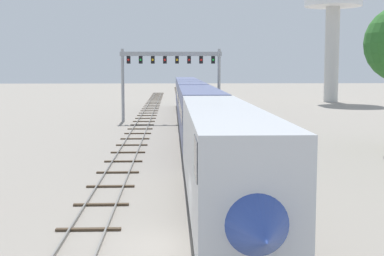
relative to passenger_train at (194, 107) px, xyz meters
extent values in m
plane|color=gray|center=(-2.00, -33.99, -2.60)|extent=(400.00, 400.00, 0.00)
cube|color=slate|center=(-0.72, 26.01, -2.52)|extent=(0.07, 200.00, 0.16)
cube|color=slate|center=(0.72, 26.01, -2.52)|extent=(0.07, 200.00, 0.16)
cube|color=#473828|center=(0.00, -31.99, -2.55)|extent=(2.60, 0.24, 0.10)
cube|color=#473828|center=(0.00, -27.99, -2.55)|extent=(2.60, 0.24, 0.10)
cube|color=#473828|center=(0.00, -23.99, -2.55)|extent=(2.60, 0.24, 0.10)
cube|color=#473828|center=(0.00, -19.99, -2.55)|extent=(2.60, 0.24, 0.10)
cube|color=#473828|center=(0.00, -15.99, -2.55)|extent=(2.60, 0.24, 0.10)
cube|color=#473828|center=(0.00, -11.99, -2.55)|extent=(2.60, 0.24, 0.10)
cube|color=#473828|center=(0.00, -7.99, -2.55)|extent=(2.60, 0.24, 0.10)
cube|color=#473828|center=(0.00, -3.99, -2.55)|extent=(2.60, 0.24, 0.10)
cube|color=#473828|center=(0.00, 0.01, -2.55)|extent=(2.60, 0.24, 0.10)
cube|color=#473828|center=(0.00, 4.01, -2.55)|extent=(2.60, 0.24, 0.10)
cube|color=#473828|center=(0.00, 8.01, -2.55)|extent=(2.60, 0.24, 0.10)
cube|color=#473828|center=(0.00, 12.01, -2.55)|extent=(2.60, 0.24, 0.10)
cube|color=#473828|center=(0.00, 16.01, -2.55)|extent=(2.60, 0.24, 0.10)
cube|color=#473828|center=(0.00, 20.01, -2.55)|extent=(2.60, 0.24, 0.10)
cube|color=#473828|center=(0.00, 24.01, -2.55)|extent=(2.60, 0.24, 0.10)
cube|color=#473828|center=(0.00, 28.01, -2.55)|extent=(2.60, 0.24, 0.10)
cube|color=#473828|center=(0.00, 32.01, -2.55)|extent=(2.60, 0.24, 0.10)
cube|color=#473828|center=(0.00, 36.01, -2.55)|extent=(2.60, 0.24, 0.10)
cube|color=#473828|center=(0.00, 40.01, -2.55)|extent=(2.60, 0.24, 0.10)
cube|color=#473828|center=(0.00, 44.01, -2.55)|extent=(2.60, 0.24, 0.10)
cube|color=#473828|center=(0.00, 48.01, -2.55)|extent=(2.60, 0.24, 0.10)
cube|color=#473828|center=(0.00, 52.01, -2.55)|extent=(2.60, 0.24, 0.10)
cube|color=#473828|center=(0.00, 56.01, -2.55)|extent=(2.60, 0.24, 0.10)
cube|color=#473828|center=(0.00, 60.01, -2.55)|extent=(2.60, 0.24, 0.10)
cube|color=#473828|center=(0.00, 64.01, -2.55)|extent=(2.60, 0.24, 0.10)
cube|color=#473828|center=(0.00, 68.01, -2.55)|extent=(2.60, 0.24, 0.10)
cube|color=#473828|center=(0.00, 72.01, -2.55)|extent=(2.60, 0.24, 0.10)
cube|color=#473828|center=(0.00, 76.01, -2.55)|extent=(2.60, 0.24, 0.10)
cube|color=#473828|center=(0.00, 80.01, -2.55)|extent=(2.60, 0.24, 0.10)
cube|color=#473828|center=(0.00, 84.01, -2.55)|extent=(2.60, 0.24, 0.10)
cube|color=#473828|center=(0.00, 88.01, -2.55)|extent=(2.60, 0.24, 0.10)
cube|color=#473828|center=(0.00, 92.01, -2.55)|extent=(2.60, 0.24, 0.10)
cube|color=#473828|center=(0.00, 96.01, -2.55)|extent=(2.60, 0.24, 0.10)
cube|color=#473828|center=(0.00, 100.01, -2.55)|extent=(2.60, 0.24, 0.10)
cube|color=#473828|center=(0.00, 104.01, -2.55)|extent=(2.60, 0.24, 0.10)
cube|color=#473828|center=(0.00, 108.01, -2.55)|extent=(2.60, 0.24, 0.10)
cube|color=#473828|center=(0.00, 112.01, -2.55)|extent=(2.60, 0.24, 0.10)
cube|color=#473828|center=(0.00, 116.01, -2.55)|extent=(2.60, 0.24, 0.10)
cube|color=#473828|center=(0.00, 120.01, -2.55)|extent=(2.60, 0.24, 0.10)
cube|color=#473828|center=(0.00, 124.01, -2.55)|extent=(2.60, 0.24, 0.10)
cube|color=slate|center=(-6.22, 6.01, -2.52)|extent=(0.07, 160.00, 0.16)
cube|color=slate|center=(-4.78, 6.01, -2.52)|extent=(0.07, 160.00, 0.16)
cube|color=#473828|center=(-5.50, -31.99, -2.55)|extent=(2.60, 0.24, 0.10)
cube|color=#473828|center=(-5.50, -27.99, -2.55)|extent=(2.60, 0.24, 0.10)
cube|color=#473828|center=(-5.50, -23.99, -2.55)|extent=(2.60, 0.24, 0.10)
cube|color=#473828|center=(-5.50, -19.99, -2.55)|extent=(2.60, 0.24, 0.10)
cube|color=#473828|center=(-5.50, -15.99, -2.55)|extent=(2.60, 0.24, 0.10)
cube|color=#473828|center=(-5.50, -11.99, -2.55)|extent=(2.60, 0.24, 0.10)
cube|color=#473828|center=(-5.50, -7.99, -2.55)|extent=(2.60, 0.24, 0.10)
cube|color=#473828|center=(-5.50, -3.99, -2.55)|extent=(2.60, 0.24, 0.10)
cube|color=#473828|center=(-5.50, 0.01, -2.55)|extent=(2.60, 0.24, 0.10)
cube|color=#473828|center=(-5.50, 4.01, -2.55)|extent=(2.60, 0.24, 0.10)
cube|color=#473828|center=(-5.50, 8.01, -2.55)|extent=(2.60, 0.24, 0.10)
cube|color=#473828|center=(-5.50, 12.01, -2.55)|extent=(2.60, 0.24, 0.10)
cube|color=#473828|center=(-5.50, 16.01, -2.55)|extent=(2.60, 0.24, 0.10)
cube|color=#473828|center=(-5.50, 20.01, -2.55)|extent=(2.60, 0.24, 0.10)
cube|color=#473828|center=(-5.50, 24.01, -2.55)|extent=(2.60, 0.24, 0.10)
cube|color=#473828|center=(-5.50, 28.01, -2.55)|extent=(2.60, 0.24, 0.10)
cube|color=#473828|center=(-5.50, 32.01, -2.55)|extent=(2.60, 0.24, 0.10)
cube|color=#473828|center=(-5.50, 36.01, -2.55)|extent=(2.60, 0.24, 0.10)
cube|color=#473828|center=(-5.50, 40.01, -2.55)|extent=(2.60, 0.24, 0.10)
cube|color=#473828|center=(-5.50, 44.01, -2.55)|extent=(2.60, 0.24, 0.10)
cube|color=#473828|center=(-5.50, 48.01, -2.55)|extent=(2.60, 0.24, 0.10)
cube|color=#473828|center=(-5.50, 52.01, -2.55)|extent=(2.60, 0.24, 0.10)
cube|color=#473828|center=(-5.50, 56.01, -2.55)|extent=(2.60, 0.24, 0.10)
cube|color=#473828|center=(-5.50, 60.01, -2.55)|extent=(2.60, 0.24, 0.10)
cube|color=#473828|center=(-5.50, 64.01, -2.55)|extent=(2.60, 0.24, 0.10)
cube|color=#473828|center=(-5.50, 68.01, -2.55)|extent=(2.60, 0.24, 0.10)
cube|color=#473828|center=(-5.50, 72.01, -2.55)|extent=(2.60, 0.24, 0.10)
cube|color=#473828|center=(-5.50, 76.01, -2.55)|extent=(2.60, 0.24, 0.10)
cube|color=#473828|center=(-5.50, 80.01, -2.55)|extent=(2.60, 0.24, 0.10)
cube|color=#473828|center=(-5.50, 84.01, -2.55)|extent=(2.60, 0.24, 0.10)
cube|color=silver|center=(0.00, -30.44, 0.30)|extent=(3.00, 19.10, 3.80)
cone|color=#2D479E|center=(0.00, -40.19, -0.10)|extent=(2.88, 2.60, 2.88)
cube|color=black|center=(0.00, -38.79, 1.44)|extent=(3.04, 1.80, 1.10)
cube|color=black|center=(0.00, -30.44, -2.10)|extent=(2.52, 17.19, 1.00)
cube|color=#4C5684|center=(0.00, -10.34, 0.30)|extent=(3.00, 19.10, 3.80)
cube|color=black|center=(0.00, -10.34, 0.70)|extent=(3.04, 17.57, 0.90)
cube|color=black|center=(0.00, -10.34, -2.10)|extent=(2.52, 17.19, 1.00)
cube|color=#4C5684|center=(0.00, 9.76, 0.30)|extent=(3.00, 19.10, 3.80)
cube|color=black|center=(0.00, 9.76, 0.70)|extent=(3.04, 17.57, 0.90)
cube|color=black|center=(0.00, 9.76, -2.10)|extent=(2.52, 17.19, 1.00)
cube|color=#4C5684|center=(0.00, 29.86, 0.30)|extent=(3.00, 19.10, 3.80)
cube|color=black|center=(0.00, 29.86, 0.70)|extent=(3.04, 17.57, 0.90)
cube|color=black|center=(0.00, 29.86, -2.10)|extent=(2.52, 17.19, 1.00)
cylinder|color=#999BA0|center=(-8.00, 12.63, 1.72)|extent=(0.36, 0.36, 8.64)
cylinder|color=#999BA0|center=(3.50, 12.63, 1.72)|extent=(0.36, 0.36, 8.64)
cube|color=#999BA0|center=(-2.25, 12.63, 5.44)|extent=(12.10, 0.36, 0.50)
cube|color=black|center=(-7.28, 12.68, 4.74)|extent=(0.44, 0.32, 0.90)
sphere|color=red|center=(-7.28, 12.49, 4.74)|extent=(0.28, 0.28, 0.28)
cube|color=black|center=(-5.84, 12.68, 4.74)|extent=(0.44, 0.32, 0.90)
sphere|color=green|center=(-5.84, 12.49, 4.74)|extent=(0.28, 0.28, 0.28)
cube|color=black|center=(-4.41, 12.68, 4.74)|extent=(0.44, 0.32, 0.90)
sphere|color=yellow|center=(-4.41, 12.49, 4.74)|extent=(0.28, 0.28, 0.28)
cube|color=black|center=(-2.97, 12.68, 4.74)|extent=(0.44, 0.32, 0.90)
sphere|color=red|center=(-2.97, 12.49, 4.74)|extent=(0.28, 0.28, 0.28)
cube|color=black|center=(-1.53, 12.68, 4.74)|extent=(0.44, 0.32, 0.90)
sphere|color=yellow|center=(-1.53, 12.49, 4.74)|extent=(0.28, 0.28, 0.28)
cube|color=black|center=(-0.09, 12.68, 4.74)|extent=(0.44, 0.32, 0.90)
sphere|color=red|center=(-0.09, 12.49, 4.74)|extent=(0.28, 0.28, 0.28)
cube|color=black|center=(1.34, 12.68, 4.74)|extent=(0.44, 0.32, 0.90)
sphere|color=red|center=(1.34, 12.49, 4.74)|extent=(0.28, 0.28, 0.28)
cube|color=black|center=(2.78, 12.68, 4.74)|extent=(0.44, 0.32, 0.90)
sphere|color=green|center=(2.78, 12.49, 4.74)|extent=(0.28, 0.28, 0.28)
cylinder|color=beige|center=(27.44, 48.41, 6.15)|extent=(2.60, 2.60, 17.51)
camera|label=1|loc=(-2.15, -53.59, 3.89)|focal=51.75mm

